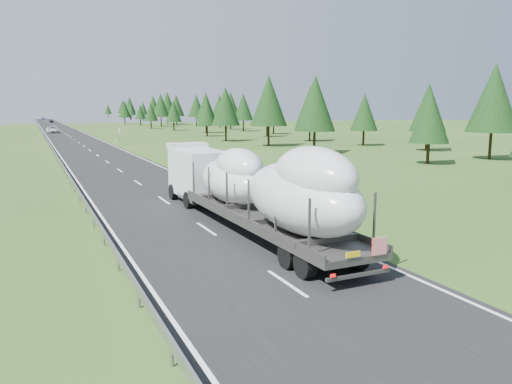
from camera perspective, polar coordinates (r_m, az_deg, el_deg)
name	(u,v)px	position (r m, az deg, el deg)	size (l,w,h in m)	color
ground	(287,284)	(18.33, 3.54, -10.42)	(400.00, 400.00, 0.00)	#2A4818
road_surface	(71,137)	(115.65, -20.43, 5.89)	(10.00, 400.00, 0.02)	black
guardrail	(44,135)	(115.31, -23.08, 6.01)	(0.10, 400.00, 0.76)	slate
marker_posts	(79,126)	(170.92, -19.62, 7.11)	(0.13, 350.08, 1.00)	silver
highway_sign	(120,132)	(96.52, -15.33, 6.60)	(0.08, 0.90, 2.60)	slate
tree_line_right	(201,107)	(154.61, -6.32, 9.68)	(28.50, 354.29, 12.53)	black
boat_truck	(252,184)	(25.08, -0.41, 0.90)	(3.35, 20.76, 4.79)	silver
distant_van	(53,130)	(137.33, -22.22, 6.61)	(2.75, 5.96, 1.66)	silver
distant_car_dark	(51,121)	(235.39, -22.36, 7.51)	(1.54, 3.82, 1.30)	black
distant_car_blue	(43,118)	(299.20, -23.15, 7.77)	(1.66, 4.76, 1.57)	#1C274E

